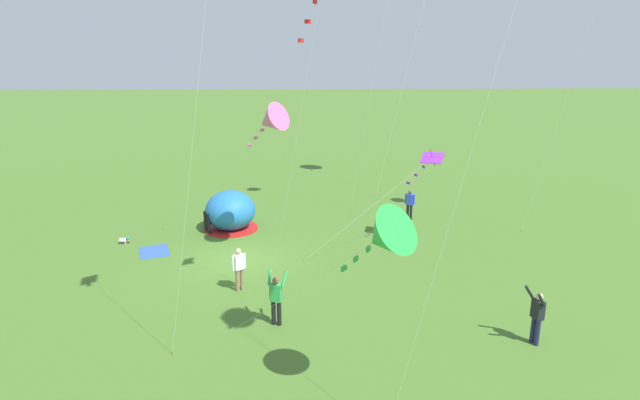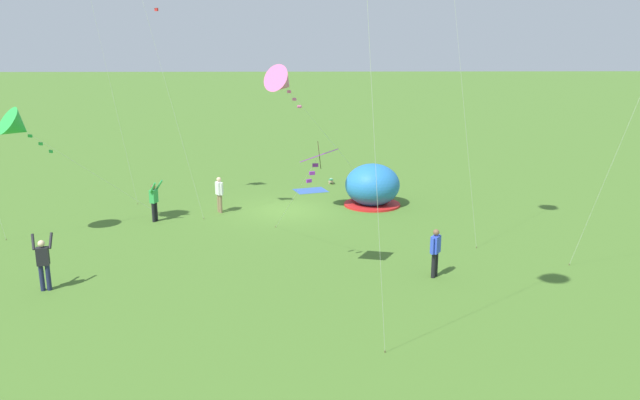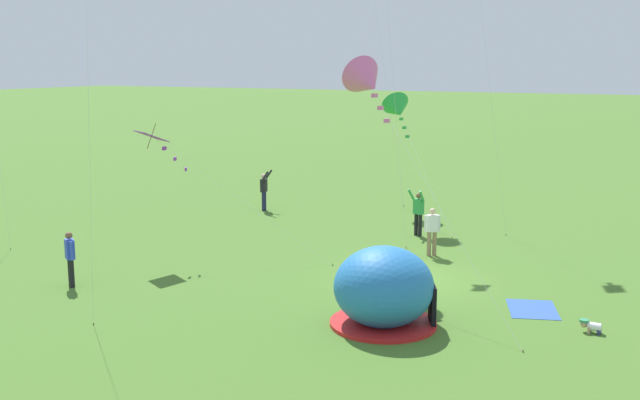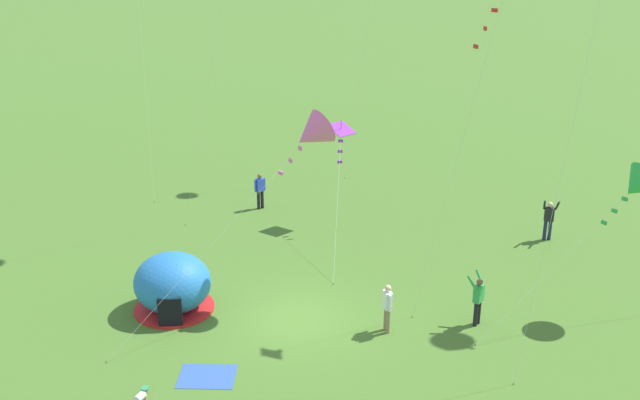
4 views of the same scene
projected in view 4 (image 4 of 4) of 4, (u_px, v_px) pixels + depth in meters
ground_plane at (297, 319)px, 25.74m from camera, size 300.00×300.00×0.00m
popup_tent at (173, 284)px, 26.02m from camera, size 2.81×2.81×2.10m
picnic_blanket at (207, 376)px, 22.56m from camera, size 2.02×1.76×0.01m
toddler_crawling at (142, 395)px, 21.40m from camera, size 0.27×0.55×0.32m
person_watching_sky at (260, 189)px, 35.02m from camera, size 0.41×0.50×1.72m
person_arms_raised at (478, 298)px, 25.06m from camera, size 0.60×0.71×1.89m
person_near_tent at (549, 218)px, 31.62m from camera, size 0.69×0.56×1.89m
person_strolling at (387, 306)px, 24.66m from camera, size 0.41×0.51×1.72m
kite_purple at (341, 134)px, 32.38m from camera, size 2.42×6.76×4.73m
kite_green at (637, 185)px, 24.61m from camera, size 5.30×4.97×5.46m
kite_red at (498, 7)px, 23.05m from camera, size 2.38×2.22×11.15m
kite_pink at (311, 134)px, 24.84m from camera, size 5.55×7.02×7.00m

